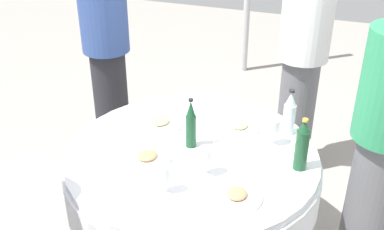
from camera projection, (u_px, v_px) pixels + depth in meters
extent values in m
cylinder|color=white|center=(192.00, 155.00, 2.49)|extent=(1.32, 1.32, 0.04)
cylinder|color=white|center=(192.00, 175.00, 2.55)|extent=(1.35, 1.35, 0.22)
cylinder|color=slate|center=(192.00, 224.00, 2.72)|extent=(0.14, 0.14, 0.48)
cylinder|color=#194728|center=(301.00, 150.00, 2.29)|extent=(0.07, 0.07, 0.21)
cone|color=#194728|center=(304.00, 126.00, 2.23)|extent=(0.06, 0.06, 0.05)
cylinder|color=gold|center=(305.00, 120.00, 2.21)|extent=(0.03, 0.03, 0.01)
cylinder|color=silver|center=(289.00, 119.00, 2.60)|extent=(0.07, 0.07, 0.18)
cone|color=silver|center=(291.00, 99.00, 2.54)|extent=(0.06, 0.06, 0.08)
cylinder|color=black|center=(292.00, 91.00, 2.51)|extent=(0.03, 0.03, 0.01)
cylinder|color=#194728|center=(191.00, 131.00, 2.48)|extent=(0.06, 0.06, 0.18)
cone|color=#194728|center=(191.00, 109.00, 2.41)|extent=(0.05, 0.05, 0.09)
cylinder|color=black|center=(191.00, 100.00, 2.39)|extent=(0.03, 0.03, 0.01)
cylinder|color=white|center=(165.00, 191.00, 2.18)|extent=(0.06, 0.06, 0.00)
cylinder|color=white|center=(165.00, 185.00, 2.16)|extent=(0.01, 0.01, 0.07)
cylinder|color=white|center=(165.00, 173.00, 2.13)|extent=(0.06, 0.06, 0.07)
cylinder|color=white|center=(272.00, 144.00, 2.54)|extent=(0.06, 0.06, 0.00)
cylinder|color=white|center=(272.00, 137.00, 2.52)|extent=(0.01, 0.01, 0.08)
cylinder|color=white|center=(273.00, 125.00, 2.48)|extent=(0.07, 0.07, 0.07)
cylinder|color=maroon|center=(273.00, 128.00, 2.49)|extent=(0.06, 0.06, 0.03)
cylinder|color=white|center=(205.00, 174.00, 2.30)|extent=(0.06, 0.06, 0.00)
cylinder|color=white|center=(206.00, 167.00, 2.28)|extent=(0.01, 0.01, 0.08)
cylinder|color=white|center=(206.00, 154.00, 2.25)|extent=(0.07, 0.07, 0.06)
cylinder|color=white|center=(160.00, 124.00, 2.72)|extent=(0.26, 0.26, 0.02)
ellipsoid|color=tan|center=(160.00, 121.00, 2.71)|extent=(0.12, 0.10, 0.02)
cylinder|color=white|center=(148.00, 158.00, 2.41)|extent=(0.24, 0.24, 0.02)
ellipsoid|color=tan|center=(147.00, 155.00, 2.40)|extent=(0.11, 0.10, 0.02)
cylinder|color=white|center=(240.00, 128.00, 2.67)|extent=(0.22, 0.22, 0.02)
ellipsoid|color=tan|center=(240.00, 125.00, 2.67)|extent=(0.10, 0.09, 0.02)
cylinder|color=white|center=(237.00, 197.00, 2.14)|extent=(0.23, 0.23, 0.02)
ellipsoid|color=tan|center=(237.00, 194.00, 2.13)|extent=(0.10, 0.09, 0.02)
cube|color=silver|center=(240.00, 166.00, 2.35)|extent=(0.17, 0.08, 0.00)
cube|color=silver|center=(103.00, 138.00, 2.59)|extent=(0.17, 0.09, 0.00)
cube|color=silver|center=(176.00, 219.00, 2.02)|extent=(0.16, 0.10, 0.00)
cylinder|color=#26262B|center=(111.00, 103.00, 3.62)|extent=(0.26, 0.26, 0.86)
cylinder|color=#334C8C|center=(103.00, 16.00, 3.29)|extent=(0.34, 0.34, 0.50)
cylinder|color=slate|center=(369.00, 208.00, 2.53)|extent=(0.26, 0.26, 0.89)
cylinder|color=slate|center=(296.00, 115.00, 3.43)|extent=(0.26, 0.26, 0.89)
cylinder|color=white|center=(308.00, 16.00, 3.07)|extent=(0.34, 0.34, 0.59)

